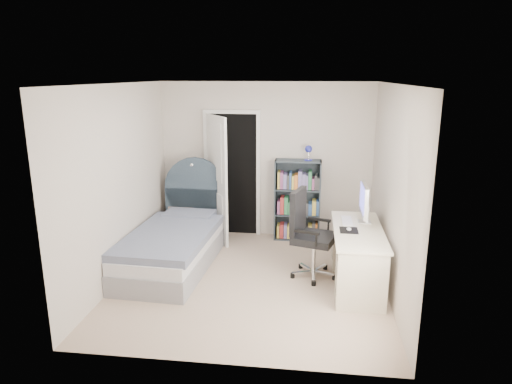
# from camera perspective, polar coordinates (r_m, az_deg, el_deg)

# --- Properties ---
(room_shell) EXTENTS (3.50, 3.70, 2.60)m
(room_shell) POSITION_cam_1_polar(r_m,az_deg,el_deg) (5.64, -0.64, 0.59)
(room_shell) COLOR tan
(room_shell) RESTS_ON ground
(door) EXTENTS (0.92, 0.72, 2.06)m
(door) POSITION_cam_1_polar(r_m,az_deg,el_deg) (7.29, -4.22, 2.03)
(door) COLOR black
(door) RESTS_ON ground
(bed) EXTENTS (1.13, 2.24, 1.35)m
(bed) POSITION_cam_1_polar(r_m,az_deg,el_deg) (6.56, -10.02, -6.25)
(bed) COLOR gray
(bed) RESTS_ON ground
(nightstand) EXTENTS (0.43, 0.43, 0.62)m
(nightstand) POSITION_cam_1_polar(r_m,az_deg,el_deg) (7.64, -8.96, -2.37)
(nightstand) COLOR tan
(nightstand) RESTS_ON ground
(floor_lamp) EXTENTS (0.18, 0.18, 1.27)m
(floor_lamp) POSITION_cam_1_polar(r_m,az_deg,el_deg) (7.42, -8.05, -1.99)
(floor_lamp) COLOR silver
(floor_lamp) RESTS_ON ground
(bookcase) EXTENTS (0.73, 0.31, 1.54)m
(bookcase) POSITION_cam_1_polar(r_m,az_deg,el_deg) (7.35, 5.28, -1.33)
(bookcase) COLOR #37434B
(bookcase) RESTS_ON ground
(desk) EXTENTS (0.61, 1.52, 1.25)m
(desk) POSITION_cam_1_polar(r_m,az_deg,el_deg) (5.94, 12.52, -7.60)
(desk) COLOR beige
(desk) RESTS_ON ground
(office_chair) EXTENTS (0.64, 0.66, 1.16)m
(office_chair) POSITION_cam_1_polar(r_m,az_deg,el_deg) (6.02, 6.48, -4.68)
(office_chair) COLOR silver
(office_chair) RESTS_ON ground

